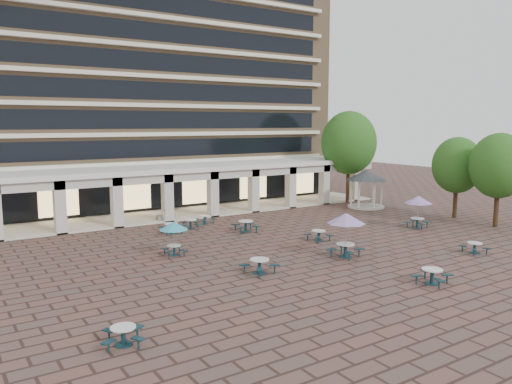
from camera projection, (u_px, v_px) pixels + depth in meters
ground at (275, 250)px, 32.14m from camera, size 120.00×120.00×0.00m
apartment_building at (134, 79)px, 51.59m from camera, size 40.00×15.50×25.20m
retail_arcade at (179, 181)px, 44.04m from camera, size 42.00×6.60×4.40m
picnic_table_0 at (123, 334)px, 18.24m from camera, size 1.87×1.87×0.71m
picnic_table_1 at (259, 265)px, 27.00m from camera, size 2.01×2.01×0.80m
picnic_table_2 at (432, 275)px, 25.22m from camera, size 2.07×2.07×0.78m
picnic_table_3 at (475, 247)px, 31.18m from camera, size 1.75×1.75×0.68m
picnic_table_4 at (174, 227)px, 30.47m from camera, size 1.81×1.81×2.09m
picnic_table_6 at (346, 220)px, 30.04m from camera, size 2.34×2.34×2.70m
picnic_table_7 at (319, 235)px, 34.49m from camera, size 1.65×1.65×0.73m
picnic_table_8 at (171, 227)px, 36.79m from camera, size 1.77×1.77×0.77m
picnic_table_10 at (246, 225)px, 37.34m from camera, size 2.15×2.15×0.84m
picnic_table_11 at (418, 201)px, 38.56m from camera, size 2.16×2.16×2.50m
picnic_table_12 at (190, 223)px, 38.52m from camera, size 1.93×1.93×0.72m
picnic_table_13 at (205, 219)px, 40.43m from camera, size 1.72×1.72×0.68m
gazebo at (367, 179)px, 47.89m from camera, size 3.93×3.93×3.66m
tree_east_a at (457, 165)px, 42.43m from camera, size 4.17×4.17×6.95m
tree_east_b at (499, 166)px, 38.60m from camera, size 4.42×4.42×7.37m
tree_east_c at (349, 143)px, 50.63m from camera, size 5.60×5.60×9.33m
planter_left at (166, 215)px, 41.69m from camera, size 1.50×0.71×1.18m
planter_right at (216, 209)px, 44.25m from camera, size 1.50×0.70×1.28m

